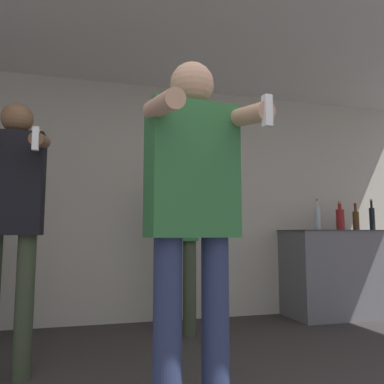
{
  "coord_description": "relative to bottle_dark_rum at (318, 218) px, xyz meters",
  "views": [
    {
      "loc": [
        -0.46,
        -1.05,
        0.9
      ],
      "look_at": [
        0.01,
        0.73,
        1.11
      ],
      "focal_mm": 35.0,
      "sensor_mm": 36.0,
      "label": 1
    }
  ],
  "objects": [
    {
      "name": "bottle_tall_gin",
      "position": [
        0.29,
        0.0,
        -0.0
      ],
      "size": [
        0.09,
        0.09,
        0.33
      ],
      "color": "maroon",
      "rests_on": "counter"
    },
    {
      "name": "bottle_dark_rum",
      "position": [
        0.0,
        0.0,
        0.0
      ],
      "size": [
        0.06,
        0.06,
        0.34
      ],
      "color": "silver",
      "rests_on": "counter"
    },
    {
      "name": "wall_back",
      "position": [
        -1.97,
        0.37,
        0.19
      ],
      "size": [
        7.0,
        0.06,
        2.55
      ],
      "color": "beige",
      "rests_on": "ground_plane"
    },
    {
      "name": "counter",
      "position": [
        0.26,
        0.05,
        -0.61
      ],
      "size": [
        1.19,
        0.62,
        0.95
      ],
      "color": "slate",
      "rests_on": "ground_plane"
    },
    {
      "name": "person_woman_foreground",
      "position": [
        -1.95,
        -1.89,
        -0.04
      ],
      "size": [
        0.55,
        0.52,
        1.78
      ],
      "color": "navy",
      "rests_on": "ground_plane"
    },
    {
      "name": "person_spectator_back",
      "position": [
        -1.65,
        -0.28,
        -0.09
      ],
      "size": [
        0.52,
        0.55,
        1.67
      ],
      "color": "#38422D",
      "rests_on": "ground_plane"
    },
    {
      "name": "bottle_short_whiskey",
      "position": [
        0.5,
        0.0,
        -0.01
      ],
      "size": [
        0.07,
        0.07,
        0.31
      ],
      "color": "#563314",
      "rests_on": "counter"
    },
    {
      "name": "bottle_amber_bourbon",
      "position": [
        0.72,
        0.0,
        0.01
      ],
      "size": [
        0.06,
        0.06,
        0.36
      ],
      "color": "black",
      "rests_on": "counter"
    },
    {
      "name": "ceiling_slab",
      "position": [
        -1.97,
        -1.13,
        1.49
      ],
      "size": [
        7.0,
        3.46,
        0.05
      ],
      "color": "silver",
      "rests_on": "wall_back"
    },
    {
      "name": "person_man_side",
      "position": [
        -2.93,
        -1.02,
        -0.01
      ],
      "size": [
        0.44,
        0.45,
        1.78
      ],
      "color": "#38422D",
      "rests_on": "ground_plane"
    }
  ]
}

